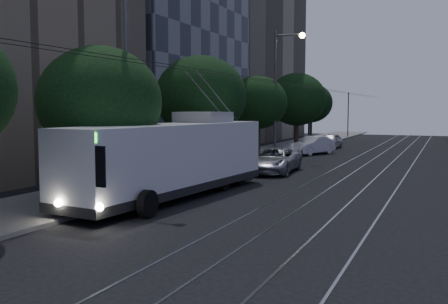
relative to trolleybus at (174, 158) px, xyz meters
name	(u,v)px	position (x,y,z in m)	size (l,w,h in m)	color
ground	(243,213)	(4.00, -1.83, -1.72)	(120.00, 120.00, 0.00)	black
sidewalk	(250,156)	(-3.50, 18.17, -1.64)	(5.00, 90.00, 0.15)	gray
tram_rails	(380,163)	(6.50, 18.17, -1.71)	(4.52, 90.00, 0.02)	#93949B
overhead_wires	(281,114)	(-0.97, 18.17, 1.75)	(2.23, 90.00, 6.00)	black
building_glass_mid	(141,3)	(-15.00, 20.17, 11.70)	(14.40, 18.40, 26.80)	#373A46
building_tan_far	(229,1)	(-15.00, 40.17, 15.70)	(14.40, 22.40, 34.80)	gray
trolleybus	(174,158)	(0.00, 0.00, 0.00)	(3.64, 12.54, 5.63)	silver
pickup_silver	(273,160)	(1.25, 9.83, -0.96)	(2.52, 5.47, 1.52)	#B1B3B9
car_white_a	(277,158)	(0.72, 12.17, -1.05)	(1.58, 3.93, 1.34)	silver
car_white_b	(287,151)	(-0.30, 17.67, -1.10)	(1.73, 4.26, 1.24)	silver
car_white_c	(312,145)	(0.40, 22.67, -0.95)	(1.62, 4.64, 1.53)	white
car_white_d	(330,141)	(0.41, 29.70, -0.99)	(1.73, 4.29, 1.46)	#B8B8BD
tree_1	(100,102)	(-2.50, -1.83, 2.45)	(5.18, 5.18, 6.51)	#2F221A
tree_2	(201,97)	(-2.50, 7.53, 2.85)	(5.41, 5.41, 7.01)	#2F221A
tree_3	(258,103)	(-2.76, 17.85, 2.62)	(4.62, 4.62, 6.44)	#2F221A
tree_4	(297,99)	(-2.50, 27.86, 3.04)	(5.62, 5.62, 7.29)	#2F221A
tree_5	(310,103)	(-2.50, 33.03, 2.74)	(4.62, 4.62, 6.55)	#2F221A
streetlamp_near	(135,47)	(-1.37, -0.86, 4.76)	(2.59, 0.44, 10.83)	#515153
streetlamp_far	(281,82)	(-0.79, 17.43, 4.16)	(2.36, 0.44, 9.73)	#515153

